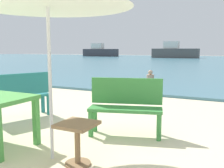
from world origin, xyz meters
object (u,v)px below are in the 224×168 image
object	(u,v)px
boat_cargo_ship	(175,52)
boat_barge	(100,52)
bench_teal_center	(22,93)
bench_green_left	(126,103)
side_table_wood	(77,138)
swimmer_person	(150,76)

from	to	relation	value
boat_cargo_ship	boat_barge	world-z (taller)	boat_cargo_ship
bench_teal_center	bench_green_left	bearing A→B (deg)	0.59
side_table_wood	swimmer_person	distance (m)	8.85
side_table_wood	bench_green_left	distance (m)	1.33
swimmer_person	boat_barge	bearing A→B (deg)	122.27
bench_teal_center	side_table_wood	bearing A→B (deg)	-30.13
side_table_wood	swimmer_person	bearing A→B (deg)	101.96
side_table_wood	bench_green_left	world-z (taller)	bench_green_left
swimmer_person	boat_cargo_ship	distance (m)	30.73
bench_green_left	boat_cargo_ship	world-z (taller)	boat_cargo_ship
bench_teal_center	bench_green_left	world-z (taller)	same
swimmer_person	boat_cargo_ship	xyz separation A→B (m)	(-5.61, 30.20, 0.79)
bench_green_left	boat_barge	bearing A→B (deg)	119.46
bench_teal_center	boat_cargo_ship	world-z (taller)	boat_cargo_ship
side_table_wood	swimmer_person	xyz separation A→B (m)	(-1.83, 8.66, -0.11)
side_table_wood	swimmer_person	size ratio (longest dim) A/B	1.32
side_table_wood	bench_teal_center	size ratio (longest dim) A/B	0.43
boat_cargo_ship	bench_teal_center	bearing A→B (deg)	-82.10
side_table_wood	bench_green_left	size ratio (longest dim) A/B	0.43
swimmer_person	boat_cargo_ship	world-z (taller)	boat_cargo_ship
side_table_wood	boat_cargo_ship	xyz separation A→B (m)	(-7.44, 38.86, 0.68)
swimmer_person	boat_barge	size ratio (longest dim) A/B	0.06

